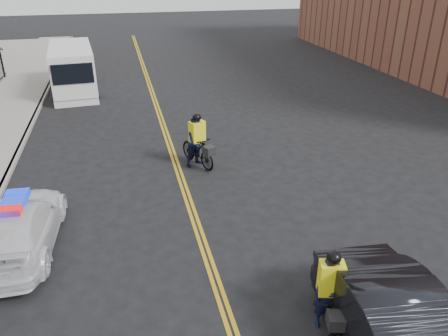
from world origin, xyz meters
The scene contains 8 objects.
ground centered at (0.00, 0.00, 0.00)m, with size 120.00×120.00×0.00m, color black.
center_line_left centered at (-0.08, 8.00, 0.01)m, with size 0.10×60.00×0.01m, color #C09116.
center_line_right centered at (0.08, 8.00, 0.01)m, with size 0.10×60.00×0.01m, color #C09116.
curb centered at (-6.00, 8.00, 0.07)m, with size 0.20×60.00×0.15m, color gray.
police_cruiser centered at (-4.73, 1.55, 0.67)m, with size 2.11×4.68×1.49m.
cargo_van centered at (-4.33, 17.14, 1.28)m, with size 2.81×6.41×2.61m.
cyclist_near centered at (1.96, -2.90, 0.66)m, with size 1.14×2.03×1.89m.
cyclist_far centered at (0.80, 5.63, 0.80)m, with size 1.34×2.07×2.04m.
Camera 1 is at (-1.75, -9.13, 7.01)m, focal length 35.00 mm.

